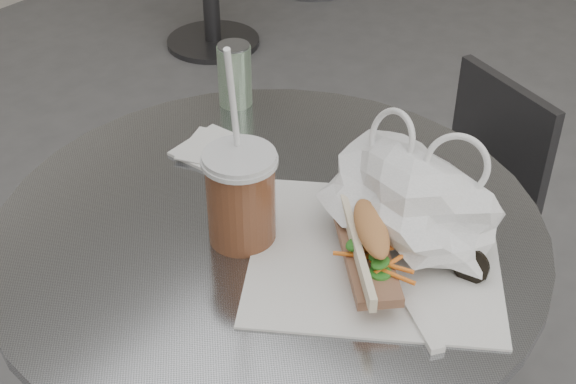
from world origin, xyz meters
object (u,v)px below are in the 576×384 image
Objects in this scene: sunglasses at (449,259)px; drink_can at (235,75)px; banh_mi at (368,248)px; cafe_table at (271,360)px; iced_coffee at (241,195)px; chair_far at (438,245)px.

sunglasses is 0.99× the size of drink_can.
drink_can is (-0.42, 0.22, 0.01)m from banh_mi.
banh_mi is (0.16, 0.00, 0.31)m from cafe_table.
sunglasses is (0.24, 0.07, 0.29)m from cafe_table.
banh_mi is at bearing 15.22° from iced_coffee.
drink_can reaches higher than cafe_table.
banh_mi is at bearing -146.83° from sunglasses.
sunglasses is 0.52m from drink_can.
sunglasses is at bearing 85.35° from banh_mi.
chair_far is at bearing 109.19° from sunglasses.
chair_far is (-0.03, 0.60, -0.17)m from cafe_table.
iced_coffee is at bearing -162.89° from sunglasses.
chair_far is at bearing 152.05° from banh_mi.
cafe_table is 7.14× the size of sunglasses.
banh_mi is 0.47m from drink_can.
banh_mi is 0.18m from iced_coffee.
drink_can is at bearing 133.43° from iced_coffee.
chair_far is 0.79m from banh_mi.
cafe_table is at bearing -171.29° from sunglasses.
iced_coffee is 2.68× the size of sunglasses.
cafe_table is at bearing -40.27° from drink_can.
drink_can reaches higher than sunglasses.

